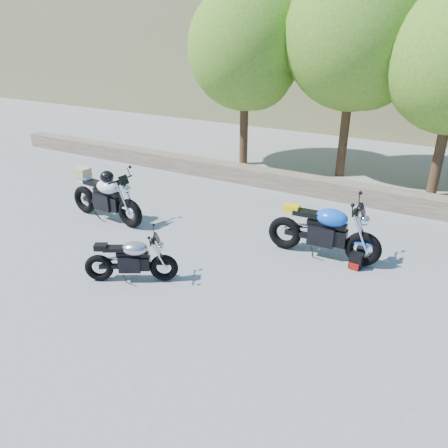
{
  "coord_description": "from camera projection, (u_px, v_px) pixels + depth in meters",
  "views": [
    {
      "loc": [
        4.15,
        -6.06,
        4.45
      ],
      "look_at": [
        0.2,
        1.0,
        0.75
      ],
      "focal_mm": 35.0,
      "sensor_mm": 36.0,
      "label": 1
    }
  ],
  "objects": [
    {
      "name": "backpack",
      "position": [
        356.0,
        261.0,
        8.69
      ],
      "size": [
        0.26,
        0.23,
        0.33
      ],
      "rotation": [
        0.0,
        0.0,
        -0.09
      ],
      "color": "black",
      "rests_on": "ground"
    },
    {
      "name": "blue_bike",
      "position": [
        324.0,
        231.0,
        8.96
      ],
      "size": [
        2.39,
        0.76,
        1.2
      ],
      "rotation": [
        0.0,
        0.0,
        0.04
      ],
      "color": "black",
      "rests_on": "ground"
    },
    {
      "name": "silver_bike",
      "position": [
        131.0,
        260.0,
        8.17
      ],
      "size": [
        1.61,
        0.99,
        0.89
      ],
      "rotation": [
        0.0,
        0.0,
        0.51
      ],
      "color": "black",
      "rests_on": "ground"
    },
    {
      "name": "ground",
      "position": [
        190.0,
        275.0,
        8.5
      ],
      "size": [
        90.0,
        90.0,
        0.0
      ],
      "primitive_type": "plane",
      "color": "gray",
      "rests_on": "ground"
    },
    {
      "name": "white_bike",
      "position": [
        105.0,
        196.0,
        10.69
      ],
      "size": [
        2.34,
        0.74,
        1.29
      ],
      "rotation": [
        0.0,
        0.0,
        -0.08
      ],
      "color": "black",
      "rests_on": "ground"
    },
    {
      "name": "tree_decid_mid",
      "position": [
        358.0,
        41.0,
        12.4
      ],
      "size": [
        4.08,
        4.08,
        6.24
      ],
      "color": "#382314",
      "rests_on": "ground"
    },
    {
      "name": "stone_wall",
      "position": [
        293.0,
        182.0,
        12.76
      ],
      "size": [
        22.0,
        0.55,
        0.5
      ],
      "primitive_type": "cube",
      "color": "brown",
      "rests_on": "ground"
    },
    {
      "name": "tree_decid_left",
      "position": [
        247.0,
        53.0,
        13.71
      ],
      "size": [
        3.67,
        3.67,
        5.62
      ],
      "color": "#382314",
      "rests_on": "ground"
    }
  ]
}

